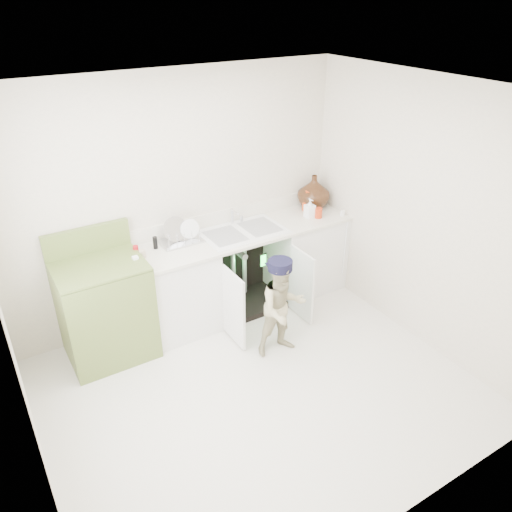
{
  "coord_description": "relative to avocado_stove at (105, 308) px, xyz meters",
  "views": [
    {
      "loc": [
        -1.74,
        -2.79,
        3.11
      ],
      "look_at": [
        0.4,
        0.7,
        0.89
      ],
      "focal_mm": 35.0,
      "sensor_mm": 36.0,
      "label": 1
    }
  ],
  "objects": [
    {
      "name": "ground",
      "position": [
        0.93,
        -1.18,
        -0.5
      ],
      "size": [
        3.5,
        3.5,
        0.0
      ],
      "primitive_type": "plane",
      "color": "silver",
      "rests_on": "ground"
    },
    {
      "name": "room_shell",
      "position": [
        0.93,
        -1.18,
        0.75
      ],
      "size": [
        6.0,
        5.5,
        1.26
      ],
      "color": "beige",
      "rests_on": "ground"
    },
    {
      "name": "repair_worker",
      "position": [
        1.4,
        -0.83,
        -0.0
      ],
      "size": [
        0.51,
        0.73,
        0.99
      ],
      "rotation": [
        0.0,
        0.0,
        -0.13
      ],
      "color": "beige",
      "rests_on": "ground"
    },
    {
      "name": "avocado_stove",
      "position": [
        0.0,
        0.0,
        0.0
      ],
      "size": [
        0.78,
        0.65,
        1.21
      ],
      "color": "olive",
      "rests_on": "ground"
    },
    {
      "name": "counter_run",
      "position": [
        1.53,
        0.03,
        -0.01
      ],
      "size": [
        2.44,
        1.02,
        1.28
      ],
      "color": "white",
      "rests_on": "ground"
    }
  ]
}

